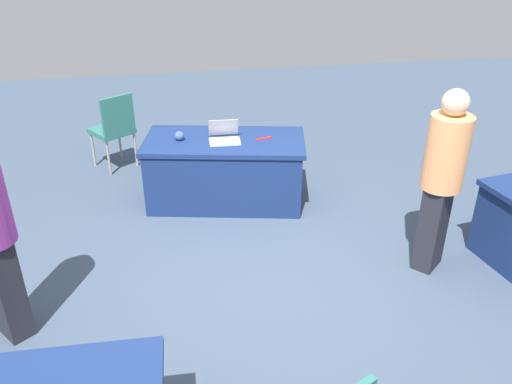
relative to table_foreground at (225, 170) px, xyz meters
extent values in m
plane|color=#3D4C60|center=(-0.09, 1.59, -0.37)|extent=(14.40, 14.40, 0.00)
cube|color=navy|center=(0.00, 0.00, 0.34)|extent=(1.83, 1.16, 0.05)
cube|color=navy|center=(0.00, 0.00, -0.03)|extent=(1.76, 1.12, 0.68)
cylinder|color=#9E9993|center=(1.52, -1.21, -0.14)|extent=(0.03, 0.03, 0.45)
cylinder|color=#9E9993|center=(1.20, -1.42, -0.14)|extent=(0.03, 0.03, 0.45)
cylinder|color=#9E9993|center=(1.31, -0.90, -0.14)|extent=(0.03, 0.03, 0.45)
cylinder|color=#9E9993|center=(0.99, -1.11, -0.14)|extent=(0.03, 0.03, 0.45)
cube|color=#2D7066|center=(1.26, -1.16, 0.11)|extent=(0.61, 0.61, 0.06)
cube|color=#2D7066|center=(1.15, -0.99, 0.37)|extent=(0.37, 0.26, 0.45)
cube|color=#26262D|center=(1.85, 1.78, 0.04)|extent=(0.31, 0.33, 0.82)
cube|color=#26262D|center=(-1.63, 1.55, 0.03)|extent=(0.33, 0.32, 0.80)
cylinder|color=#F49E60|center=(-1.63, 1.55, 0.74)|extent=(0.48, 0.48, 0.63)
sphere|color=beige|center=(-1.63, 1.55, 1.17)|extent=(0.22, 0.22, 0.22)
cube|color=silver|center=(0.00, 0.08, 0.37)|extent=(0.33, 0.23, 0.02)
cube|color=#B7B7BC|center=(0.00, -0.07, 0.47)|extent=(0.32, 0.09, 0.19)
sphere|color=#3F5999|center=(0.47, -0.06, 0.41)|extent=(0.10, 0.10, 0.10)
cube|color=red|center=(-0.42, 0.06, 0.37)|extent=(0.18, 0.08, 0.01)
camera|label=1|loc=(0.61, 5.07, 2.42)|focal=36.36mm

